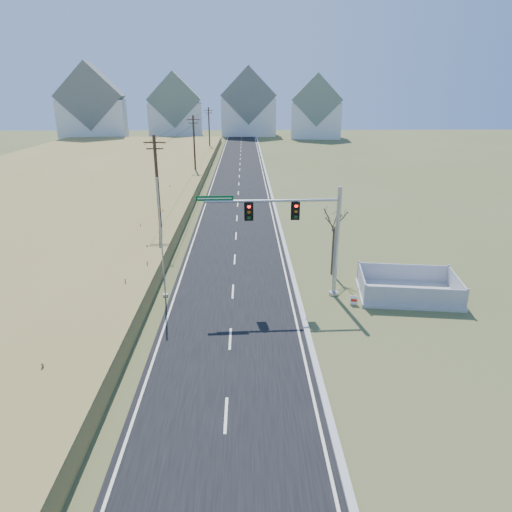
{
  "coord_description": "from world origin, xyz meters",
  "views": [
    {
      "loc": [
        0.85,
        -23.15,
        12.47
      ],
      "look_at": [
        1.45,
        1.59,
        3.4
      ],
      "focal_mm": 32.0,
      "sensor_mm": 36.0,
      "label": 1
    }
  ],
  "objects_px": {
    "bare_tree": "(335,219)",
    "flagpole": "(162,251)",
    "traffic_signal_mast": "(307,231)",
    "fence_enclosure": "(408,292)",
    "open_sign": "(354,300)"
  },
  "relations": [
    {
      "from": "bare_tree",
      "to": "flagpole",
      "type": "bearing_deg",
      "value": -163.05
    },
    {
      "from": "traffic_signal_mast",
      "to": "fence_enclosure",
      "type": "bearing_deg",
      "value": -3.75
    },
    {
      "from": "open_sign",
      "to": "flagpole",
      "type": "xyz_separation_m",
      "value": [
        -11.78,
        1.52,
        2.73
      ]
    },
    {
      "from": "bare_tree",
      "to": "fence_enclosure",
      "type": "bearing_deg",
      "value": -41.61
    },
    {
      "from": "fence_enclosure",
      "to": "bare_tree",
      "type": "bearing_deg",
      "value": 145.96
    },
    {
      "from": "flagpole",
      "to": "bare_tree",
      "type": "distance_m",
      "value": 11.86
    },
    {
      "from": "open_sign",
      "to": "bare_tree",
      "type": "bearing_deg",
      "value": 104.07
    },
    {
      "from": "traffic_signal_mast",
      "to": "flagpole",
      "type": "distance_m",
      "value": 9.03
    },
    {
      "from": "traffic_signal_mast",
      "to": "open_sign",
      "type": "relative_size",
      "value": 15.38
    },
    {
      "from": "traffic_signal_mast",
      "to": "fence_enclosure",
      "type": "distance_m",
      "value": 7.73
    },
    {
      "from": "traffic_signal_mast",
      "to": "open_sign",
      "type": "xyz_separation_m",
      "value": [
        2.83,
        -1.43,
        -4.03
      ]
    },
    {
      "from": "traffic_signal_mast",
      "to": "flagpole",
      "type": "bearing_deg",
      "value": 177.44
    },
    {
      "from": "fence_enclosure",
      "to": "flagpole",
      "type": "bearing_deg",
      "value": -173.53
    },
    {
      "from": "bare_tree",
      "to": "open_sign",
      "type": "bearing_deg",
      "value": -84.54
    },
    {
      "from": "fence_enclosure",
      "to": "open_sign",
      "type": "distance_m",
      "value": 3.93
    }
  ]
}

